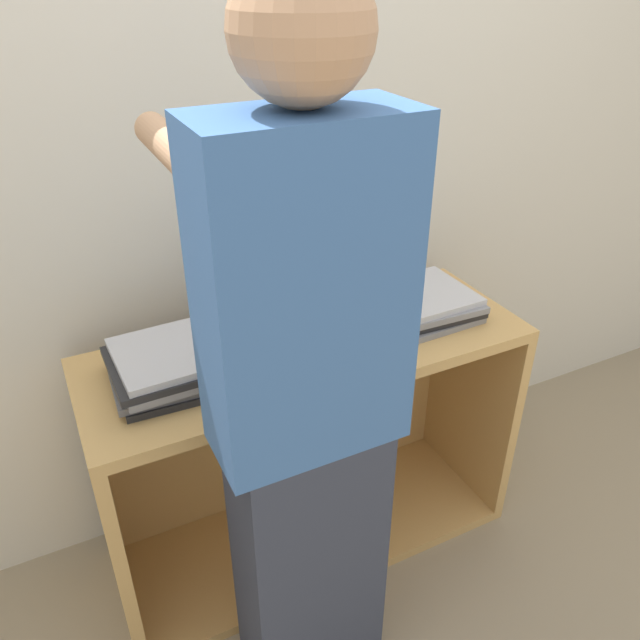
# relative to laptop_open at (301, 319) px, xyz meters

# --- Properties ---
(ground_plane) EXTENTS (12.00, 12.00, 0.00)m
(ground_plane) POSITION_rel_laptop_open_xyz_m (0.00, -0.29, -0.85)
(ground_plane) COLOR gray
(wall_back) EXTENTS (8.00, 0.05, 2.40)m
(wall_back) POSITION_rel_laptop_open_xyz_m (0.00, 0.29, 0.35)
(wall_back) COLOR beige
(wall_back) RESTS_ON ground_plane
(cart) EXTENTS (1.30, 0.48, 0.79)m
(cart) POSITION_rel_laptop_open_xyz_m (0.00, 0.02, -0.45)
(cart) COLOR tan
(cart) RESTS_ON ground_plane
(laptop_open) EXTENTS (0.34, 0.32, 0.28)m
(laptop_open) POSITION_rel_laptop_open_xyz_m (0.00, 0.00, 0.00)
(laptop_open) COLOR gray
(laptop_open) RESTS_ON cart
(laptop_stack_left) EXTENTS (0.37, 0.29, 0.10)m
(laptop_stack_left) POSITION_rel_laptop_open_xyz_m (-0.37, -0.05, -0.01)
(laptop_stack_left) COLOR #232326
(laptop_stack_left) RESTS_ON cart
(laptop_stack_right) EXTENTS (0.36, 0.29, 0.08)m
(laptop_stack_right) POSITION_rel_laptop_open_xyz_m (0.37, -0.05, -0.02)
(laptop_stack_right) COLOR gray
(laptop_stack_right) RESTS_ON cart
(person) EXTENTS (0.40, 0.54, 1.79)m
(person) POSITION_rel_laptop_open_xyz_m (-0.21, -0.47, 0.06)
(person) COLOR #2D3342
(person) RESTS_ON ground_plane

